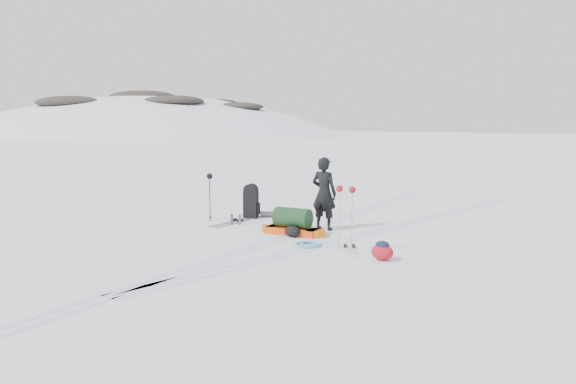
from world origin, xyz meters
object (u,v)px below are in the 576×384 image
object	(u,v)px
pulk_sled	(293,224)
expedition_rucksack	(254,202)
skier	(324,194)
ski_poles_black	(210,182)

from	to	relation	value
pulk_sled	expedition_rucksack	size ratio (longest dim) A/B	1.78
skier	ski_poles_black	size ratio (longest dim) A/B	1.40
pulk_sled	expedition_rucksack	distance (m)	2.32
skier	expedition_rucksack	size ratio (longest dim) A/B	1.88
skier	expedition_rucksack	bearing A→B (deg)	-8.92
ski_poles_black	pulk_sled	bearing A→B (deg)	-14.36
ski_poles_black	skier	bearing A→B (deg)	2.65
expedition_rucksack	ski_poles_black	world-z (taller)	ski_poles_black
expedition_rucksack	ski_poles_black	size ratio (longest dim) A/B	0.74
pulk_sled	ski_poles_black	world-z (taller)	ski_poles_black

